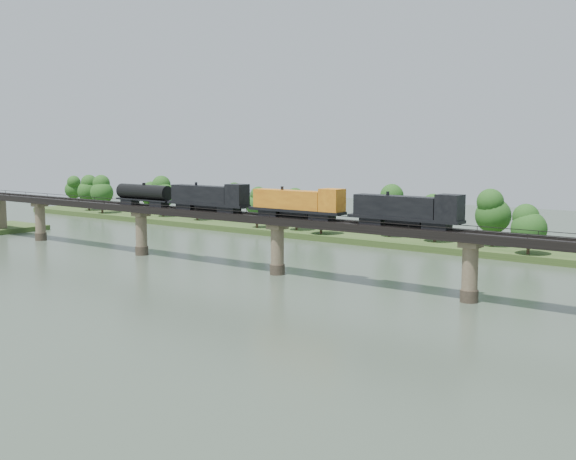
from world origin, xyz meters
The scene contains 6 objects.
ground centered at (0.00, 0.00, 0.00)m, with size 400.00×400.00×0.00m, color #344335.
far_bank centered at (0.00, 85.00, 0.80)m, with size 300.00×24.00×1.60m, color #2F461C.
bridge centered at (0.00, 30.00, 5.46)m, with size 236.00×30.00×11.50m.
bridge_superstructure centered at (0.00, 30.00, 11.79)m, with size 220.00×4.90×0.75m.
far_treeline centered at (-8.21, 80.52, 8.83)m, with size 289.06×17.54×13.60m.
freight_train centered at (-3.04, 30.00, 14.31)m, with size 85.47×3.33×5.88m.
Camera 1 is at (87.23, -79.12, 26.03)m, focal length 45.00 mm.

